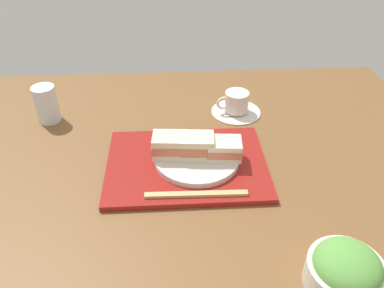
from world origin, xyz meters
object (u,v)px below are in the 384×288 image
at_px(sandwich_near, 170,145).
at_px(chopsticks_pair, 196,194).
at_px(coffee_cup, 236,105).
at_px(sandwich_far, 224,149).
at_px(drinking_glass, 46,104).
at_px(salad_bowl, 346,271).
at_px(sandwich_plate, 197,157).
at_px(sandwich_middle, 197,146).

distance_m(sandwich_near, chopsticks_pair, 0.15).
distance_m(sandwich_near, coffee_cup, 0.30).
xyz_separation_m(sandwich_far, drinking_glass, (-0.47, 0.23, 0.00)).
xyz_separation_m(sandwich_far, salad_bowl, (0.17, -0.34, -0.01)).
height_order(sandwich_plate, coffee_cup, coffee_cup).
height_order(sandwich_near, drinking_glass, drinking_glass).
height_order(sandwich_plate, salad_bowl, salad_bowl).
bearing_deg(salad_bowl, drinking_glass, 137.98).
xyz_separation_m(sandwich_near, salad_bowl, (0.30, -0.36, -0.02)).
distance_m(sandwich_middle, drinking_glass, 0.47).
xyz_separation_m(sandwich_middle, sandwich_far, (0.07, -0.01, -0.00)).
distance_m(sandwich_middle, coffee_cup, 0.27).
bearing_deg(sandwich_far, chopsticks_pair, -122.63).
bearing_deg(sandwich_far, sandwich_plate, 173.00).
height_order(sandwich_far, salad_bowl, salad_bowl).
distance_m(sandwich_near, sandwich_far, 0.13).
height_order(sandwich_near, sandwich_far, sandwich_near).
bearing_deg(coffee_cup, salad_bowl, -80.26).
relative_size(sandwich_far, salad_bowl, 0.65).
distance_m(sandwich_near, drinking_glass, 0.41).
height_order(sandwich_plate, drinking_glass, drinking_glass).
relative_size(sandwich_far, chopsticks_pair, 0.39).
xyz_separation_m(sandwich_plate, sandwich_middle, (0.00, -0.00, 0.03)).
distance_m(salad_bowl, chopsticks_pair, 0.33).
bearing_deg(sandwich_far, coffee_cup, 74.71).
relative_size(sandwich_near, sandwich_middle, 1.01).
bearing_deg(sandwich_far, sandwich_middle, 173.00).
relative_size(sandwich_far, drinking_glass, 0.82).
bearing_deg(drinking_glass, chopsticks_pair, -41.45).
bearing_deg(chopsticks_pair, sandwich_middle, 85.57).
relative_size(sandwich_plate, sandwich_far, 2.39).
xyz_separation_m(salad_bowl, drinking_glass, (-0.64, 0.58, 0.01)).
relative_size(chopsticks_pair, drinking_glass, 2.14).
relative_size(sandwich_plate, sandwich_near, 2.41).
xyz_separation_m(sandwich_far, chopsticks_pair, (-0.07, -0.12, -0.03)).
bearing_deg(sandwich_middle, sandwich_near, 173.00).
bearing_deg(drinking_glass, sandwich_middle, -29.08).
relative_size(sandwich_plate, sandwich_middle, 2.43).
bearing_deg(sandwich_middle, salad_bowl, -56.42).
relative_size(sandwich_near, chopsticks_pair, 0.38).
relative_size(chopsticks_pair, coffee_cup, 1.56).
xyz_separation_m(sandwich_middle, salad_bowl, (0.23, -0.35, -0.02)).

